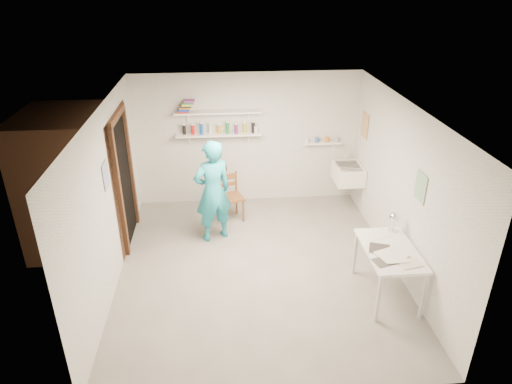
{
  "coord_description": "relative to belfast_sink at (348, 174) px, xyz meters",
  "views": [
    {
      "loc": [
        -0.51,
        -5.5,
        3.96
      ],
      "look_at": [
        0.0,
        0.4,
        1.05
      ],
      "focal_mm": 32.0,
      "sensor_mm": 36.0,
      "label": 1
    }
  ],
  "objects": [
    {
      "name": "papers",
      "position": [
        -0.11,
        -2.44,
        0.03
      ],
      "size": [
        0.3,
        0.22,
        0.02
      ],
      "color": "silver",
      "rests_on": "work_table"
    },
    {
      "name": "doorway_recess",
      "position": [
        -3.74,
        -0.65,
        0.3
      ],
      "size": [
        0.02,
        0.9,
        2.0
      ],
      "primitive_type": "cube",
      "color": "black",
      "rests_on": "wall_left"
    },
    {
      "name": "ledge_pots",
      "position": [
        -0.4,
        0.47,
        0.48
      ],
      "size": [
        0.48,
        0.07,
        0.09
      ],
      "color": "silver",
      "rests_on": "ledge_shelf"
    },
    {
      "name": "ledge_shelf",
      "position": [
        -0.4,
        0.47,
        0.42
      ],
      "size": [
        0.7,
        0.14,
        0.03
      ],
      "primitive_type": "cube",
      "color": "white",
      "rests_on": "wall_back"
    },
    {
      "name": "work_table",
      "position": [
        -0.11,
        -2.44,
        -0.34
      ],
      "size": [
        0.65,
        1.08,
        0.72
      ],
      "primitive_type": "cube",
      "color": "white",
      "rests_on": "ground"
    },
    {
      "name": "poster_left",
      "position": [
        -3.74,
        -1.65,
        0.85
      ],
      "size": [
        0.01,
        0.28,
        0.36
      ],
      "primitive_type": "cube",
      "color": "#334C7F",
      "rests_on": "wall_left"
    },
    {
      "name": "man",
      "position": [
        -2.38,
        -0.79,
        0.14
      ],
      "size": [
        0.72,
        0.62,
        1.68
      ],
      "primitive_type": "imported",
      "rotation": [
        0.0,
        0.0,
        3.56
      ],
      "color": "teal",
      "rests_on": "ground"
    },
    {
      "name": "wall_front",
      "position": [
        -1.75,
        -3.96,
        0.5
      ],
      "size": [
        4.0,
        0.02,
        2.4
      ],
      "primitive_type": "cube",
      "color": "silver",
      "rests_on": "ground"
    },
    {
      "name": "corridor_box",
      "position": [
        -4.45,
        -0.65,
        0.35
      ],
      "size": [
        1.4,
        1.5,
        2.1
      ],
      "primitive_type": "cube",
      "color": "brown",
      "rests_on": "ground"
    },
    {
      "name": "ceiling",
      "position": [
        -1.75,
        -1.7,
        1.71
      ],
      "size": [
        4.0,
        4.5,
        0.02
      ],
      "primitive_type": "cube",
      "color": "silver",
      "rests_on": "wall_back"
    },
    {
      "name": "poster_right_b",
      "position": [
        0.24,
        -2.25,
        0.8
      ],
      "size": [
        0.01,
        0.3,
        0.38
      ],
      "primitive_type": "cube",
      "color": "#3F724C",
      "rests_on": "wall_right"
    },
    {
      "name": "wall_right",
      "position": [
        0.26,
        -1.7,
        0.5
      ],
      "size": [
        0.02,
        4.5,
        2.4
      ],
      "primitive_type": "cube",
      "color": "silver",
      "rests_on": "ground"
    },
    {
      "name": "belfast_sink",
      "position": [
        0.0,
        0.0,
        0.0
      ],
      "size": [
        0.48,
        0.6,
        0.3
      ],
      "primitive_type": "cube",
      "color": "white",
      "rests_on": "wall_right"
    },
    {
      "name": "desk_lamp",
      "position": [
        0.07,
        -2.01,
        0.24
      ],
      "size": [
        0.14,
        0.14,
        0.14
      ],
      "primitive_type": "sphere",
      "color": "silver",
      "rests_on": "work_table"
    },
    {
      "name": "door_lintel",
      "position": [
        -3.72,
        -0.65,
        1.35
      ],
      "size": [
        0.06,
        1.05,
        0.1
      ],
      "primitive_type": "cube",
      "color": "brown",
      "rests_on": "wall_left"
    },
    {
      "name": "poster_right_a",
      "position": [
        0.24,
        0.1,
        0.85
      ],
      "size": [
        0.01,
        0.34,
        0.42
      ],
      "primitive_type": "cube",
      "color": "#995933",
      "rests_on": "wall_right"
    },
    {
      "name": "floor",
      "position": [
        -1.75,
        -1.7,
        -0.71
      ],
      "size": [
        4.0,
        4.5,
        0.02
      ],
      "primitive_type": "cube",
      "color": "slate",
      "rests_on": "ground"
    },
    {
      "name": "door_jamb_far",
      "position": [
        -3.72,
        -0.15,
        0.3
      ],
      "size": [
        0.06,
        0.1,
        2.0
      ],
      "primitive_type": "cube",
      "color": "brown",
      "rests_on": "ground"
    },
    {
      "name": "spray_cans",
      "position": [
        -2.25,
        0.43,
        0.75
      ],
      "size": [
        1.31,
        0.06,
        0.17
      ],
      "color": "black",
      "rests_on": "shelf_lower"
    },
    {
      "name": "book_stack",
      "position": [
        -2.79,
        0.43,
        1.16
      ],
      "size": [
        0.3,
        0.14,
        0.2
      ],
      "color": "red",
      "rests_on": "shelf_upper"
    },
    {
      "name": "shelf_lower",
      "position": [
        -2.25,
        0.43,
        0.65
      ],
      "size": [
        1.5,
        0.22,
        0.03
      ],
      "primitive_type": "cube",
      "color": "white",
      "rests_on": "wall_back"
    },
    {
      "name": "wall_clock",
      "position": [
        -2.29,
        -0.59,
        0.42
      ],
      "size": [
        0.29,
        0.15,
        0.3
      ],
      "primitive_type": "cylinder",
      "rotation": [
        1.57,
        0.0,
        0.42
      ],
      "color": "#C5BB86",
      "rests_on": "man"
    },
    {
      "name": "wooden_chair",
      "position": [
        -2.09,
        -0.21,
        -0.27
      ],
      "size": [
        0.5,
        0.49,
        0.85
      ],
      "primitive_type": "cube",
      "rotation": [
        0.0,
        0.0,
        0.33
      ],
      "color": "brown",
      "rests_on": "ground"
    },
    {
      "name": "door_jamb_near",
      "position": [
        -3.72,
        -1.15,
        0.3
      ],
      "size": [
        0.06,
        0.1,
        2.0
      ],
      "primitive_type": "cube",
      "color": "brown",
      "rests_on": "ground"
    },
    {
      "name": "wall_back",
      "position": [
        -1.75,
        0.56,
        0.5
      ],
      "size": [
        4.0,
        0.02,
        2.4
      ],
      "primitive_type": "cube",
      "color": "silver",
      "rests_on": "ground"
    },
    {
      "name": "shelf_upper",
      "position": [
        -2.25,
        0.43,
        1.05
      ],
      "size": [
        1.5,
        0.22,
        0.03
      ],
      "primitive_type": "cube",
      "color": "white",
      "rests_on": "wall_back"
    },
    {
      "name": "wall_left",
      "position": [
        -3.76,
        -1.7,
        0.5
      ],
      "size": [
        0.02,
        4.5,
        2.4
      ],
      "primitive_type": "cube",
      "color": "silver",
      "rests_on": "ground"
    }
  ]
}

